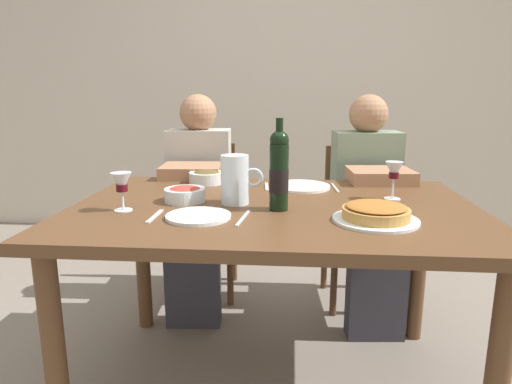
% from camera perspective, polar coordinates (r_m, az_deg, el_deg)
% --- Properties ---
extents(ground_plane, '(8.00, 8.00, 0.00)m').
position_cam_1_polar(ground_plane, '(2.00, 2.14, -23.21)').
color(ground_plane, slate).
extents(back_wall, '(8.00, 0.10, 2.80)m').
position_cam_1_polar(back_wall, '(3.78, 3.91, 16.15)').
color(back_wall, beige).
rests_on(back_wall, ground).
extents(dining_table, '(1.50, 1.00, 0.76)m').
position_cam_1_polar(dining_table, '(1.70, 2.32, -4.66)').
color(dining_table, brown).
rests_on(dining_table, ground).
extents(wine_bottle, '(0.07, 0.07, 0.33)m').
position_cam_1_polar(wine_bottle, '(1.57, 2.95, 2.74)').
color(wine_bottle, black).
rests_on(wine_bottle, dining_table).
extents(water_pitcher, '(0.16, 0.11, 0.18)m').
position_cam_1_polar(water_pitcher, '(1.68, -2.67, 1.24)').
color(water_pitcher, silver).
rests_on(water_pitcher, dining_table).
extents(baked_tart, '(0.28, 0.28, 0.06)m').
position_cam_1_polar(baked_tart, '(1.50, 15.04, -2.64)').
color(baked_tart, silver).
rests_on(baked_tart, dining_table).
extents(salad_bowl, '(0.16, 0.16, 0.06)m').
position_cam_1_polar(salad_bowl, '(1.74, -9.05, -0.19)').
color(salad_bowl, silver).
rests_on(salad_bowl, dining_table).
extents(olive_bowl, '(0.16, 0.16, 0.06)m').
position_cam_1_polar(olive_bowl, '(2.07, -6.30, 1.99)').
color(olive_bowl, silver).
rests_on(olive_bowl, dining_table).
extents(wine_glass_left_diner, '(0.07, 0.07, 0.14)m').
position_cam_1_polar(wine_glass_left_diner, '(1.64, -16.76, 0.97)').
color(wine_glass_left_diner, silver).
rests_on(wine_glass_left_diner, dining_table).
extents(wine_glass_right_diner, '(0.07, 0.07, 0.15)m').
position_cam_1_polar(wine_glass_right_diner, '(1.82, 17.18, 2.42)').
color(wine_glass_right_diner, silver).
rests_on(wine_glass_right_diner, dining_table).
extents(dinner_plate_left_setting, '(0.22, 0.22, 0.01)m').
position_cam_1_polar(dinner_plate_left_setting, '(1.51, -7.36, -3.08)').
color(dinner_plate_left_setting, silver).
rests_on(dinner_plate_left_setting, dining_table).
extents(dinner_plate_right_setting, '(0.26, 0.26, 0.01)m').
position_cam_1_polar(dinner_plate_right_setting, '(1.97, 5.72, 0.72)').
color(dinner_plate_right_setting, white).
rests_on(dinner_plate_right_setting, dining_table).
extents(fork_left_setting, '(0.02, 0.16, 0.00)m').
position_cam_1_polar(fork_left_setting, '(1.55, -12.79, -3.03)').
color(fork_left_setting, silver).
rests_on(fork_left_setting, dining_table).
extents(knife_left_setting, '(0.03, 0.18, 0.00)m').
position_cam_1_polar(knife_left_setting, '(1.49, -1.69, -3.37)').
color(knife_left_setting, silver).
rests_on(knife_left_setting, dining_table).
extents(knife_right_setting, '(0.02, 0.18, 0.00)m').
position_cam_1_polar(knife_right_setting, '(1.98, 10.06, 0.54)').
color(knife_right_setting, silver).
rests_on(knife_right_setting, dining_table).
extents(spoon_right_setting, '(0.03, 0.16, 0.00)m').
position_cam_1_polar(spoon_right_setting, '(1.98, 1.37, 0.70)').
color(spoon_right_setting, silver).
rests_on(spoon_right_setting, dining_table).
extents(chair_left, '(0.43, 0.43, 0.87)m').
position_cam_1_polar(chair_left, '(2.68, -6.63, -2.02)').
color(chair_left, brown).
rests_on(chair_left, ground).
extents(diner_left, '(0.35, 0.52, 1.16)m').
position_cam_1_polar(diner_left, '(2.42, -7.49, -0.71)').
color(diner_left, '#B7B2A8').
rests_on(diner_left, ground).
extents(chair_right, '(0.43, 0.43, 0.87)m').
position_cam_1_polar(chair_right, '(2.61, 12.93, -2.66)').
color(chair_right, brown).
rests_on(chair_right, ground).
extents(diner_right, '(0.36, 0.52, 1.16)m').
position_cam_1_polar(diner_right, '(2.36, 14.24, -1.38)').
color(diner_right, gray).
rests_on(diner_right, ground).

